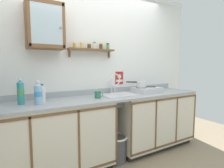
{
  "coord_description": "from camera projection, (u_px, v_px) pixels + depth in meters",
  "views": [
    {
      "loc": [
        -1.27,
        -1.92,
        1.39
      ],
      "look_at": [
        0.15,
        0.46,
        1.1
      ],
      "focal_mm": 29.34,
      "sensor_mm": 36.0,
      "label": 1
    }
  ],
  "objects": [
    {
      "name": "back_wall",
      "position": [
        97.0,
        70.0,
        2.87
      ],
      "size": [
        3.78,
        0.07,
        2.61
      ],
      "color": "white",
      "rests_on": "ground"
    },
    {
      "name": "lower_cabinet_run",
      "position": [
        50.0,
        140.0,
        2.26
      ],
      "size": [
        1.55,
        0.63,
        0.91
      ],
      "color": "black",
      "rests_on": "ground"
    },
    {
      "name": "lower_cabinet_run_right",
      "position": [
        152.0,
        120.0,
        3.12
      ],
      "size": [
        1.39,
        0.63,
        0.91
      ],
      "color": "black",
      "rests_on": "ground"
    },
    {
      "name": "countertop",
      "position": [
        107.0,
        98.0,
        2.62
      ],
      "size": [
        3.14,
        0.65,
        0.03
      ],
      "primitive_type": "cube",
      "color": "#9EA3A8",
      "rests_on": "lower_cabinet_run"
    },
    {
      "name": "backsplash",
      "position": [
        98.0,
        91.0,
        2.87
      ],
      "size": [
        3.14,
        0.02,
        0.08
      ],
      "primitive_type": "cube",
      "color": "#9EA3A8",
      "rests_on": "countertop"
    },
    {
      "name": "sink",
      "position": [
        117.0,
        96.0,
        2.76
      ],
      "size": [
        0.51,
        0.45,
        0.47
      ],
      "color": "silver",
      "rests_on": "countertop"
    },
    {
      "name": "hot_plate_stove",
      "position": [
        147.0,
        90.0,
        3.01
      ],
      "size": [
        0.44,
        0.33,
        0.09
      ],
      "color": "silver",
      "rests_on": "countertop"
    },
    {
      "name": "saucepan",
      "position": [
        141.0,
        84.0,
        2.97
      ],
      "size": [
        0.27,
        0.26,
        0.1
      ],
      "color": "silver",
      "rests_on": "hot_plate_stove"
    },
    {
      "name": "bottle_detergent_teal_0",
      "position": [
        21.0,
        92.0,
        2.08
      ],
      "size": [
        0.08,
        0.08,
        0.3
      ],
      "color": "teal",
      "rests_on": "countertop"
    },
    {
      "name": "bottle_opaque_white_1",
      "position": [
        42.0,
        94.0,
        2.25
      ],
      "size": [
        0.07,
        0.07,
        0.22
      ],
      "color": "white",
      "rests_on": "countertop"
    },
    {
      "name": "bottle_water_blue_2",
      "position": [
        38.0,
        94.0,
        2.08
      ],
      "size": [
        0.09,
        0.09,
        0.27
      ],
      "color": "#8CB7E0",
      "rests_on": "countertop"
    },
    {
      "name": "mug",
      "position": [
        98.0,
        94.0,
        2.49
      ],
      "size": [
        0.09,
        0.11,
        0.1
      ],
      "color": "#337259",
      "rests_on": "countertop"
    },
    {
      "name": "wall_cabinet",
      "position": [
        45.0,
        26.0,
        2.28
      ],
      "size": [
        0.45,
        0.27,
        0.58
      ],
      "color": "brown"
    },
    {
      "name": "spice_shelf",
      "position": [
        92.0,
        49.0,
        2.69
      ],
      "size": [
        0.7,
        0.14,
        0.22
      ],
      "color": "brown"
    },
    {
      "name": "warning_sign",
      "position": [
        119.0,
        78.0,
        3.06
      ],
      "size": [
        0.15,
        0.01,
        0.21
      ],
      "color": "#B2261E"
    },
    {
      "name": "trash_bin",
      "position": [
        116.0,
        148.0,
        2.63
      ],
      "size": [
        0.32,
        0.32,
        0.37
      ],
      "color": "#4C4C51",
      "rests_on": "ground"
    }
  ]
}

